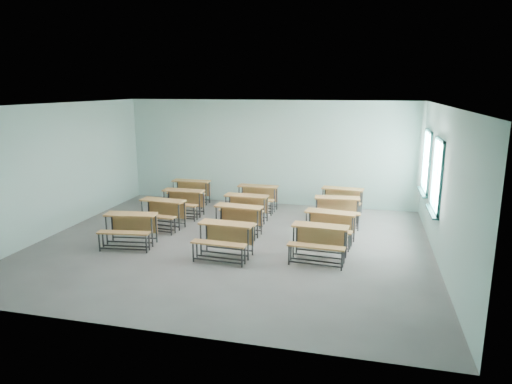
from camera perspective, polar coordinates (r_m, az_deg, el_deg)
room at (r=10.29m, az=-2.67°, el=1.90°), size 9.04×8.04×3.24m
desk_unit_r0c0 at (r=10.87m, az=-15.52°, el=-3.98°), size 1.27×0.94×0.73m
desk_unit_r0c1 at (r=9.80m, az=-3.92°, el=-5.38°), size 1.22×0.85×0.73m
desk_unit_r0c2 at (r=9.70m, az=7.90°, el=-5.67°), size 1.22×0.86×0.73m
desk_unit_r1c0 at (r=12.01m, az=-11.78°, el=-2.17°), size 1.24×0.89×0.73m
desk_unit_r1c1 at (r=11.17m, az=-2.35°, el=-3.05°), size 1.23×0.88×0.73m
desk_unit_r1c2 at (r=10.78m, az=9.16°, el=-3.81°), size 1.26×0.93×0.73m
desk_unit_r2c0 at (r=13.03m, az=-9.20°, el=-0.87°), size 1.19×0.80×0.73m
desk_unit_r2c1 at (r=12.25m, az=-1.34°, el=-1.59°), size 1.21×0.83×0.73m
desk_unit_r2c2 at (r=12.21m, az=10.09°, el=-1.85°), size 1.24×0.88×0.73m
desk_unit_r3c0 at (r=14.32m, az=-8.23°, el=0.42°), size 1.18×0.79×0.73m
desk_unit_r3c1 at (r=13.42m, az=0.13°, el=-0.29°), size 1.20×0.82×0.73m
desk_unit_r3c2 at (r=13.32m, az=10.67°, el=-0.62°), size 1.25×0.91×0.73m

